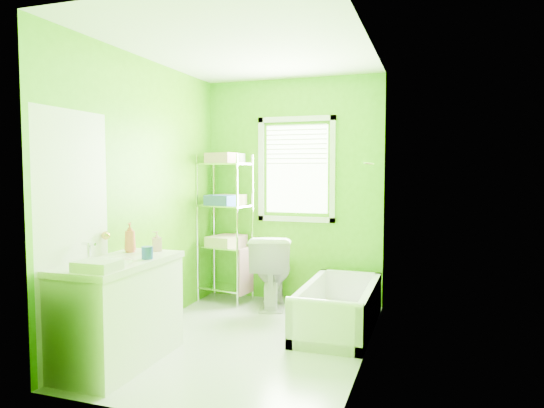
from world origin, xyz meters
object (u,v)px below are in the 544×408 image
(wire_shelf_unit, at_px, (227,211))
(vanity, at_px, (119,309))
(toilet, at_px, (272,270))
(bathtub, at_px, (338,314))

(wire_shelf_unit, bearing_deg, vanity, -91.75)
(wire_shelf_unit, bearing_deg, toilet, -3.18)
(toilet, relative_size, vanity, 0.74)
(toilet, relative_size, wire_shelf_unit, 0.47)
(toilet, xyz_separation_m, vanity, (-0.63, -1.95, 0.04))
(bathtub, distance_m, wire_shelf_unit, 1.81)
(toilet, distance_m, wire_shelf_unit, 0.87)
(bathtub, xyz_separation_m, toilet, (-0.87, 0.57, 0.26))
(toilet, height_order, vanity, vanity)
(toilet, bearing_deg, vanity, 58.29)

